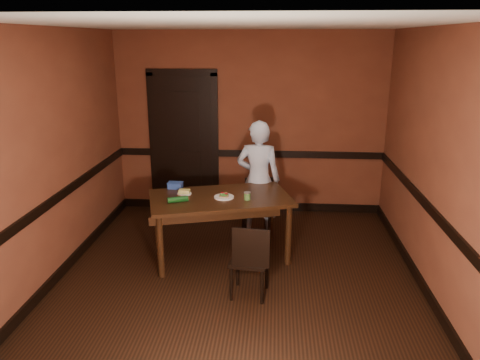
# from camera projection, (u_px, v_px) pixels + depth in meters

# --- Properties ---
(floor) EXTENTS (4.00, 4.50, 0.01)m
(floor) POSITION_uv_depth(u_px,v_px,m) (238.00, 279.00, 5.22)
(floor) COLOR black
(floor) RESTS_ON ground
(ceiling) EXTENTS (4.00, 4.50, 0.01)m
(ceiling) POSITION_uv_depth(u_px,v_px,m) (237.00, 24.00, 4.44)
(ceiling) COLOR beige
(ceiling) RESTS_ON ground
(wall_back) EXTENTS (4.00, 0.02, 2.70)m
(wall_back) POSITION_uv_depth(u_px,v_px,m) (250.00, 124.00, 6.97)
(wall_back) COLOR brown
(wall_back) RESTS_ON ground
(wall_front) EXTENTS (4.00, 0.02, 2.70)m
(wall_front) POSITION_uv_depth(u_px,v_px,m) (205.00, 261.00, 2.68)
(wall_front) COLOR brown
(wall_front) RESTS_ON ground
(wall_left) EXTENTS (0.02, 4.50, 2.70)m
(wall_left) POSITION_uv_depth(u_px,v_px,m) (50.00, 158.00, 4.97)
(wall_left) COLOR brown
(wall_left) RESTS_ON ground
(wall_right) EXTENTS (0.02, 4.50, 2.70)m
(wall_right) POSITION_uv_depth(u_px,v_px,m) (436.00, 166.00, 4.68)
(wall_right) COLOR brown
(wall_right) RESTS_ON ground
(dado_back) EXTENTS (4.00, 0.03, 0.10)m
(dado_back) POSITION_uv_depth(u_px,v_px,m) (250.00, 154.00, 7.09)
(dado_back) COLOR black
(dado_back) RESTS_ON ground
(dado_left) EXTENTS (0.03, 4.50, 0.10)m
(dado_left) POSITION_uv_depth(u_px,v_px,m) (57.00, 198.00, 5.10)
(dado_left) COLOR black
(dado_left) RESTS_ON ground
(dado_right) EXTENTS (0.03, 4.50, 0.10)m
(dado_right) POSITION_uv_depth(u_px,v_px,m) (429.00, 208.00, 4.81)
(dado_right) COLOR black
(dado_right) RESTS_ON ground
(baseboard_back) EXTENTS (4.00, 0.03, 0.12)m
(baseboard_back) POSITION_uv_depth(u_px,v_px,m) (249.00, 206.00, 7.33)
(baseboard_back) COLOR black
(baseboard_back) RESTS_ON ground
(baseboard_left) EXTENTS (0.03, 4.50, 0.12)m
(baseboard_left) POSITION_uv_depth(u_px,v_px,m) (65.00, 268.00, 5.35)
(baseboard_left) COLOR black
(baseboard_left) RESTS_ON ground
(baseboard_right) EXTENTS (0.03, 4.50, 0.12)m
(baseboard_right) POSITION_uv_depth(u_px,v_px,m) (420.00, 281.00, 5.05)
(baseboard_right) COLOR black
(baseboard_right) RESTS_ON ground
(door) EXTENTS (1.05, 0.07, 2.20)m
(door) POSITION_uv_depth(u_px,v_px,m) (184.00, 140.00, 7.09)
(door) COLOR black
(door) RESTS_ON ground
(dining_table) EXTENTS (1.84, 1.36, 0.77)m
(dining_table) POSITION_uv_depth(u_px,v_px,m) (220.00, 227.00, 5.67)
(dining_table) COLOR black
(dining_table) RESTS_ON floor
(chair_far) EXTENTS (0.43, 0.43, 0.80)m
(chair_far) POSITION_uv_depth(u_px,v_px,m) (256.00, 210.00, 6.17)
(chair_far) COLOR black
(chair_far) RESTS_ON floor
(chair_near) EXTENTS (0.42, 0.42, 0.81)m
(chair_near) POSITION_uv_depth(u_px,v_px,m) (249.00, 259.00, 4.80)
(chair_near) COLOR black
(chair_near) RESTS_ON floor
(person) EXTENTS (0.61, 0.43, 1.58)m
(person) POSITION_uv_depth(u_px,v_px,m) (258.00, 180.00, 6.15)
(person) COLOR silver
(person) RESTS_ON floor
(sandwich_plate) EXTENTS (0.24, 0.24, 0.06)m
(sandwich_plate) POSITION_uv_depth(u_px,v_px,m) (224.00, 196.00, 5.52)
(sandwich_plate) COLOR white
(sandwich_plate) RESTS_ON dining_table
(sauce_jar) EXTENTS (0.08, 0.08, 0.09)m
(sauce_jar) POSITION_uv_depth(u_px,v_px,m) (247.00, 196.00, 5.44)
(sauce_jar) COLOR #4B813C
(sauce_jar) RESTS_ON dining_table
(cheese_saucer) EXTENTS (0.17, 0.17, 0.05)m
(cheese_saucer) POSITION_uv_depth(u_px,v_px,m) (184.00, 192.00, 5.65)
(cheese_saucer) COLOR white
(cheese_saucer) RESTS_ON dining_table
(food_tub) EXTENTS (0.19, 0.13, 0.08)m
(food_tub) POSITION_uv_depth(u_px,v_px,m) (175.00, 185.00, 5.86)
(food_tub) COLOR #3255B6
(food_tub) RESTS_ON dining_table
(wrapped_veg) EXTENTS (0.25, 0.15, 0.07)m
(wrapped_veg) POSITION_uv_depth(u_px,v_px,m) (178.00, 200.00, 5.36)
(wrapped_veg) COLOR #104214
(wrapped_veg) RESTS_ON dining_table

